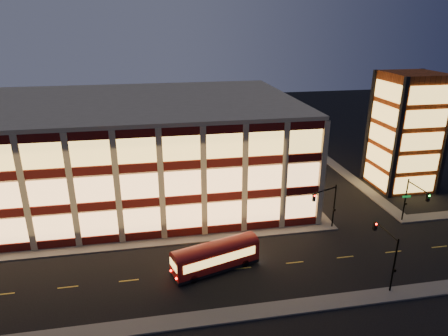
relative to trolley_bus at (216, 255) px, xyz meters
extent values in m
plane|color=black|center=(-7.15, 5.62, -1.78)|extent=(200.00, 200.00, 0.00)
cube|color=#514F4C|center=(-10.15, 6.62, -1.71)|extent=(54.00, 2.00, 0.15)
cube|color=#514F4C|center=(15.85, 22.62, -1.71)|extent=(2.00, 30.00, 0.15)
cube|color=#514F4C|center=(32.85, 6.62, -1.71)|extent=(14.00, 2.00, 0.15)
cube|color=#514F4C|center=(26.85, 22.62, -1.71)|extent=(2.00, 30.00, 0.15)
cube|color=#514F4C|center=(-7.15, -7.38, -1.71)|extent=(100.00, 2.00, 0.15)
cube|color=tan|center=(-10.15, 22.62, 5.22)|extent=(50.00, 30.00, 14.00)
cube|color=tan|center=(-10.15, 22.62, 12.47)|extent=(50.40, 30.40, 0.50)
cube|color=#470C0A|center=(-10.15, 7.50, -1.13)|extent=(50.10, 0.25, 1.00)
cube|color=#F1AB65|center=(-10.15, 7.52, 0.97)|extent=(49.00, 0.20, 3.00)
cube|color=#470C0A|center=(14.97, 22.62, -1.13)|extent=(0.25, 30.10, 1.00)
cube|color=#F1AB65|center=(14.95, 22.62, 0.97)|extent=(0.20, 29.00, 3.00)
cube|color=#470C0A|center=(-10.15, 7.50, 3.27)|extent=(50.10, 0.25, 1.00)
cube|color=#F1AB65|center=(-10.15, 7.52, 5.37)|extent=(49.00, 0.20, 3.00)
cube|color=#470C0A|center=(14.97, 22.62, 3.27)|extent=(0.25, 30.10, 1.00)
cube|color=#F1AB65|center=(14.95, 22.62, 5.37)|extent=(0.20, 29.00, 3.00)
cube|color=#470C0A|center=(-10.15, 7.50, 7.67)|extent=(50.10, 0.25, 1.00)
cube|color=#F1AB65|center=(-10.15, 7.52, 9.77)|extent=(49.00, 0.20, 3.00)
cube|color=#470C0A|center=(14.97, 22.62, 7.67)|extent=(0.25, 30.10, 1.00)
cube|color=#F1AB65|center=(14.95, 22.62, 9.77)|extent=(0.20, 29.00, 3.00)
cube|color=#8C3814|center=(32.85, 17.62, 7.22)|extent=(8.00, 8.00, 18.00)
cube|color=black|center=(28.85, 13.62, 7.22)|extent=(0.60, 0.60, 18.00)
cube|color=black|center=(36.85, 13.62, 7.22)|extent=(0.60, 0.60, 18.00)
cube|color=black|center=(28.85, 21.62, 7.22)|extent=(0.60, 0.60, 18.00)
cube|color=black|center=(36.85, 21.62, 7.22)|extent=(0.60, 0.60, 18.00)
cube|color=#F1B954|center=(32.85, 13.54, 0.02)|extent=(6.60, 0.16, 2.60)
cube|color=#F1B954|center=(28.77, 17.62, 0.02)|extent=(0.16, 6.60, 2.60)
cube|color=#F1B954|center=(32.85, 13.54, 3.42)|extent=(6.60, 0.16, 2.60)
cube|color=#F1B954|center=(28.77, 17.62, 3.42)|extent=(0.16, 6.60, 2.60)
cube|color=#F1B954|center=(32.85, 13.54, 6.82)|extent=(6.60, 0.16, 2.60)
cube|color=#F1B954|center=(28.77, 17.62, 6.82)|extent=(0.16, 6.60, 2.60)
cube|color=#F1B954|center=(32.85, 13.54, 10.22)|extent=(6.60, 0.16, 2.60)
cube|color=#F1B954|center=(28.77, 17.62, 10.22)|extent=(0.16, 6.60, 2.60)
cube|color=#F1B954|center=(32.85, 13.54, 13.62)|extent=(6.60, 0.16, 2.60)
cube|color=#F1B954|center=(28.77, 17.62, 13.62)|extent=(0.16, 6.60, 2.60)
cylinder|color=black|center=(16.35, 6.42, 1.22)|extent=(0.18, 0.18, 6.00)
cylinder|color=black|center=(14.60, 5.67, 3.92)|extent=(3.56, 1.63, 0.14)
cube|color=black|center=(12.85, 4.92, 3.42)|extent=(0.32, 0.32, 0.95)
sphere|color=#FF0C05|center=(12.85, 4.74, 3.72)|extent=(0.20, 0.20, 0.20)
cube|color=black|center=(16.35, 6.22, 0.82)|extent=(0.25, 0.18, 0.28)
cylinder|color=black|center=(26.35, 6.42, 1.22)|extent=(0.18, 0.18, 6.00)
cylinder|color=black|center=(26.35, 4.42, 3.92)|extent=(0.14, 4.00, 0.14)
cube|color=black|center=(26.35, 2.42, 3.42)|extent=(0.32, 0.32, 0.95)
sphere|color=#0CFF26|center=(26.35, 2.24, 3.72)|extent=(0.20, 0.20, 0.20)
cube|color=black|center=(26.35, 6.22, 0.82)|extent=(0.25, 0.18, 0.28)
cube|color=#0C7226|center=(26.35, 6.27, 1.82)|extent=(1.20, 0.06, 0.28)
cylinder|color=black|center=(16.35, -6.88, 1.22)|extent=(0.18, 0.18, 6.00)
cylinder|color=black|center=(16.35, -4.88, 3.92)|extent=(0.14, 4.00, 0.14)
cube|color=black|center=(16.35, -2.88, 3.42)|extent=(0.32, 0.32, 0.95)
sphere|color=#FF0C05|center=(16.35, -3.06, 3.72)|extent=(0.20, 0.20, 0.20)
cube|color=black|center=(16.35, -7.08, 0.82)|extent=(0.25, 0.18, 0.28)
cube|color=maroon|center=(0.00, 0.00, -0.17)|extent=(9.78, 5.06, 2.19)
cube|color=black|center=(0.00, 0.00, -1.45)|extent=(9.78, 5.06, 0.33)
cylinder|color=black|center=(-2.60, -1.89, -1.36)|extent=(0.90, 0.52, 0.86)
cylinder|color=black|center=(-3.21, 0.11, -1.36)|extent=(0.90, 0.52, 0.86)
cylinder|color=black|center=(3.21, -0.11, -1.36)|extent=(0.90, 0.52, 0.86)
cylinder|color=black|center=(2.60, 1.89, -1.36)|extent=(0.90, 0.52, 0.86)
cube|color=#F1B954|center=(0.36, -1.16, 0.12)|extent=(8.01, 2.51, 0.95)
cube|color=#F1B954|center=(-0.36, 1.16, 0.12)|extent=(8.01, 2.51, 0.95)
camera|label=1|loc=(-5.73, -36.11, 23.51)|focal=32.00mm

